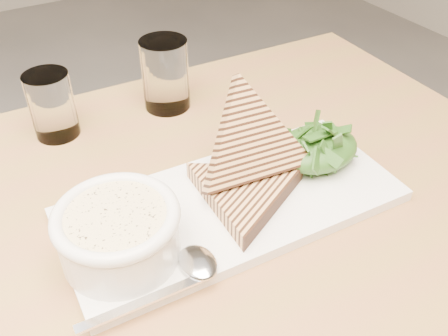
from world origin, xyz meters
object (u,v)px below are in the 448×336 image
platter (232,204)px  glass_near (52,105)px  table_top (140,267)px  soup_bowl (120,238)px  glass_far (165,75)px

platter → glass_near: bearing=116.7°
platter → table_top: bearing=-175.7°
table_top → soup_bowl: size_ratio=9.09×
platter → glass_near: (-0.14, 0.27, 0.04)m
glass_near → glass_far: glass_far is taller
table_top → platter: bearing=4.3°
table_top → glass_near: glass_near is taller
platter → glass_near: 0.30m
soup_bowl → glass_near: bearing=87.8°
platter → glass_far: bearing=81.8°
glass_far → soup_bowl: bearing=-124.1°
platter → glass_far: glass_far is taller
glass_far → table_top: bearing=-121.8°
glass_near → platter: bearing=-63.3°
table_top → glass_far: (0.17, 0.27, 0.08)m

